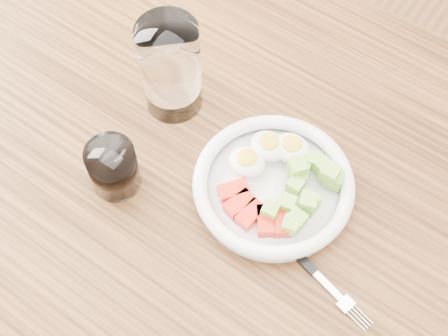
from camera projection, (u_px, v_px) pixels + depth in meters
The scene contains 6 objects.
ground at pixel (225, 325), 1.60m from camera, with size 4.00×4.00×0.00m, color brown.
dining_table at pixel (225, 215), 1.01m from camera, with size 1.50×0.90×0.77m.
bowl at pixel (274, 183), 0.90m from camera, with size 0.24×0.24×0.06m.
fork at pixel (305, 263), 0.86m from camera, with size 0.19×0.06×0.01m.
water_glass at pixel (171, 68), 0.93m from camera, with size 0.09×0.09×0.16m, color white.
coffee_glass at pixel (113, 168), 0.89m from camera, with size 0.07×0.07×0.08m.
Camera 1 is at (0.24, -0.35, 1.59)m, focal length 50.00 mm.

